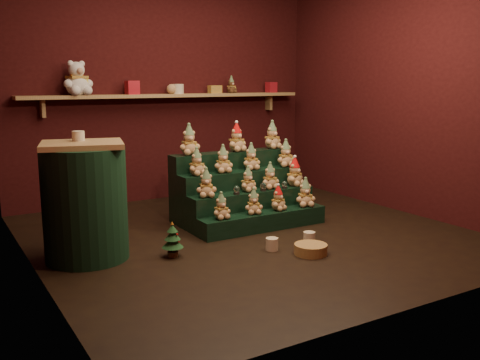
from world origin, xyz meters
TOP-DOWN VIEW (x-y plane):
  - ground at (0.00, 0.00)m, footprint 4.00×4.00m
  - back_wall at (0.00, 2.05)m, footprint 4.00×0.10m
  - front_wall at (0.00, -2.05)m, footprint 4.00×0.10m
  - left_wall at (-2.05, 0.00)m, footprint 0.10×4.00m
  - right_wall at (2.05, 0.00)m, footprint 0.10×4.00m
  - back_shelf at (0.00, 1.87)m, footprint 3.60×0.26m
  - riser_tier_front at (0.21, 0.09)m, footprint 1.40×0.22m
  - riser_tier_midfront at (0.21, 0.31)m, footprint 1.40×0.22m
  - riser_tier_midback at (0.21, 0.53)m, footprint 1.40×0.22m
  - riser_tier_back at (0.21, 0.75)m, footprint 1.40×0.22m
  - teddy_0 at (-0.28, 0.08)m, footprint 0.19×0.17m
  - teddy_1 at (0.09, 0.09)m, footprint 0.22×0.21m
  - teddy_2 at (0.38, 0.09)m, footprint 0.22×0.21m
  - teddy_3 at (0.73, 0.09)m, footprint 0.26×0.24m
  - teddy_4 at (-0.33, 0.30)m, footprint 0.25×0.23m
  - teddy_5 at (0.16, 0.32)m, footprint 0.21×0.19m
  - teddy_6 at (0.43, 0.32)m, footprint 0.20×0.18m
  - teddy_7 at (0.75, 0.31)m, footprint 0.27×0.26m
  - teddy_8 at (-0.32, 0.52)m, footprint 0.23×0.22m
  - teddy_9 at (-0.01, 0.53)m, footprint 0.22×0.20m
  - teddy_10 at (0.33, 0.54)m, footprint 0.21×0.19m
  - teddy_11 at (0.77, 0.52)m, footprint 0.24×0.23m
  - teddy_12 at (-0.29, 0.75)m, footprint 0.24×0.22m
  - teddy_13 at (0.27, 0.73)m, footprint 0.25×0.24m
  - teddy_14 at (0.75, 0.75)m, footprint 0.26×0.24m
  - snow_globe_a at (-0.02, 0.25)m, footprint 0.07×0.07m
  - snow_globe_b at (0.30, 0.25)m, footprint 0.07×0.07m
  - snow_globe_c at (0.57, 0.25)m, footprint 0.06×0.06m
  - side_table at (-1.56, 0.11)m, footprint 0.76×0.69m
  - table_ornament at (-1.56, 0.21)m, footprint 0.10×0.10m
  - mini_christmas_tree at (-0.92, -0.21)m, footprint 0.18×0.18m
  - mug_left at (-0.10, -0.50)m, footprint 0.11×0.11m
  - mug_right at (0.31, -0.52)m, footprint 0.11×0.11m
  - wicker_basket at (0.13, -0.77)m, footprint 0.38×0.38m
  - white_bear at (-1.13, 1.84)m, footprint 0.40×0.37m
  - brown_bear at (0.84, 1.84)m, footprint 0.17×0.16m
  - gift_tin_red_a at (-0.50, 1.85)m, footprint 0.14×0.14m
  - gift_tin_cream at (0.09, 1.85)m, footprint 0.14×0.14m
  - gift_tin_red_b at (1.48, 1.85)m, footprint 0.12×0.12m
  - shelf_plush_ball at (0.00, 1.85)m, footprint 0.12×0.12m
  - scarf_gift_box at (0.61, 1.85)m, footprint 0.16×0.10m

SIDE VIEW (x-z plane):
  - ground at x=0.00m, z-range 0.00..0.00m
  - wicker_basket at x=0.13m, z-range 0.00..0.09m
  - mug_right at x=0.31m, z-range 0.00..0.11m
  - mug_left at x=-0.10m, z-range 0.00..0.11m
  - riser_tier_front at x=0.21m, z-range 0.00..0.18m
  - mini_christmas_tree at x=-0.92m, z-range 0.00..0.31m
  - riser_tier_midfront at x=0.21m, z-range 0.00..0.36m
  - riser_tier_midback at x=0.21m, z-range 0.00..0.54m
  - teddy_1 at x=0.09m, z-range 0.18..0.43m
  - teddy_0 at x=-0.28m, z-range 0.18..0.43m
  - teddy_2 at x=0.38m, z-range 0.18..0.43m
  - teddy_3 at x=0.73m, z-range 0.18..0.47m
  - riser_tier_back at x=0.21m, z-range 0.00..0.72m
  - snow_globe_c at x=0.57m, z-range 0.36..0.44m
  - snow_globe_a at x=-0.02m, z-range 0.36..0.45m
  - snow_globe_b at x=0.30m, z-range 0.36..0.45m
  - teddy_5 at x=0.16m, z-range 0.36..0.61m
  - side_table at x=-1.56m, z-range -0.01..0.98m
  - teddy_6 at x=0.43m, z-range 0.36..0.63m
  - teddy_4 at x=-0.33m, z-range 0.36..0.64m
  - teddy_7 at x=0.75m, z-range 0.36..0.66m
  - teddy_8 at x=-0.32m, z-range 0.54..0.81m
  - teddy_10 at x=0.33m, z-range 0.54..0.82m
  - teddy_9 at x=-0.01m, z-range 0.54..0.82m
  - teddy_11 at x=0.77m, z-range 0.54..0.83m
  - teddy_14 at x=0.75m, z-range 0.72..1.03m
  - teddy_13 at x=0.27m, z-range 0.72..1.03m
  - teddy_12 at x=-0.29m, z-range 0.72..1.03m
  - table_ornament at x=-1.56m, z-range 0.99..1.07m
  - back_shelf at x=0.00m, z-range 1.17..1.41m
  - scarf_gift_box at x=0.61m, z-range 1.32..1.42m
  - gift_tin_cream at x=0.09m, z-range 1.32..1.44m
  - shelf_plush_ball at x=0.00m, z-range 1.32..1.44m
  - gift_tin_red_b at x=1.48m, z-range 1.32..1.46m
  - back_wall at x=0.00m, z-range 0.00..2.80m
  - front_wall at x=0.00m, z-range 0.00..2.80m
  - left_wall at x=-2.05m, z-range 0.00..2.80m
  - right_wall at x=2.05m, z-range 0.00..2.80m
  - gift_tin_red_a at x=-0.50m, z-range 1.32..1.48m
  - brown_bear at x=0.84m, z-range 1.32..1.53m
  - white_bear at x=-1.13m, z-range 1.32..1.80m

